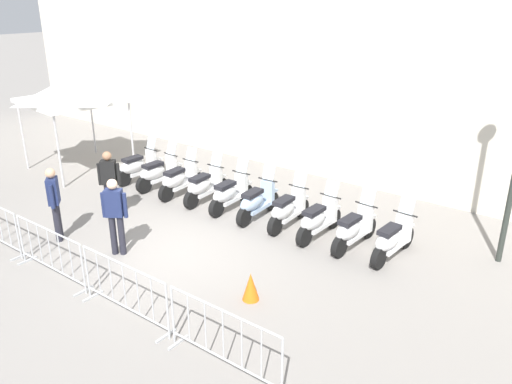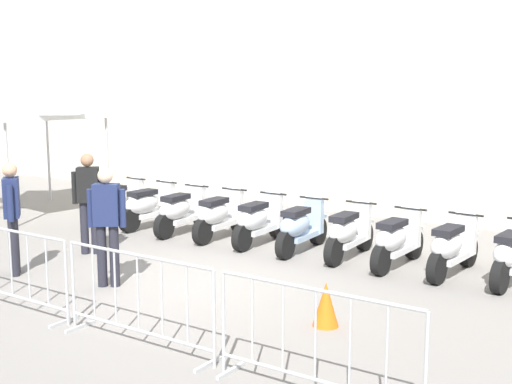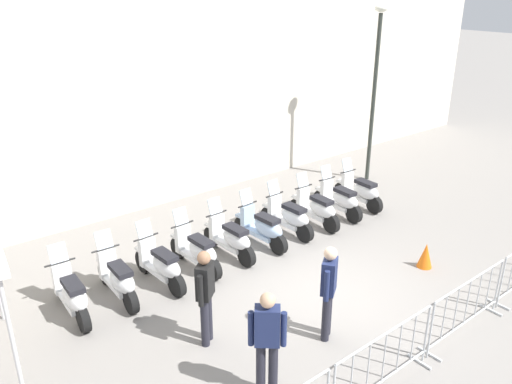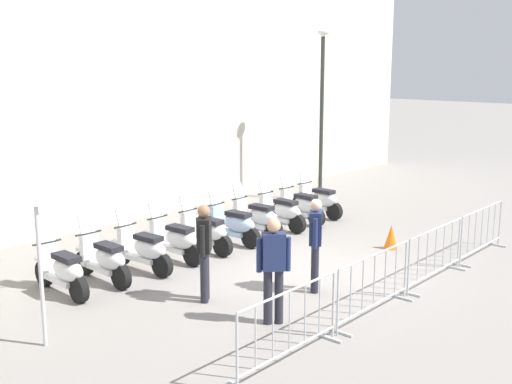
{
  "view_description": "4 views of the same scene",
  "coord_description": "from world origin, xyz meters",
  "px_view_note": "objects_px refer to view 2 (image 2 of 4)",
  "views": [
    {
      "loc": [
        8.39,
        -5.95,
        5.42
      ],
      "look_at": [
        0.32,
        2.32,
        0.83
      ],
      "focal_mm": 36.29,
      "sensor_mm": 36.0,
      "label": 1
    },
    {
      "loc": [
        7.17,
        -6.62,
        2.93
      ],
      "look_at": [
        -1.06,
        2.72,
        0.91
      ],
      "focal_mm": 47.84,
      "sensor_mm": 36.0,
      "label": 2
    },
    {
      "loc": [
        -5.55,
        -6.41,
        5.6
      ],
      "look_at": [
        0.09,
        2.73,
        1.28
      ],
      "focal_mm": 35.79,
      "sensor_mm": 36.0,
      "label": 3
    },
    {
      "loc": [
        -8.78,
        -8.34,
        4.04
      ],
      "look_at": [
        0.43,
        2.05,
        1.27
      ],
      "focal_mm": 43.86,
      "sensor_mm": 36.0,
      "label": 4
    }
  ],
  "objects_px": {
    "motorcycle_6": "(348,232)",
    "barrier_segment_3": "(315,344)",
    "motorcycle_2": "(181,211)",
    "barrier_segment_2": "(138,301)",
    "officer_by_barriers": "(107,220)",
    "motorcycle_8": "(452,247)",
    "motorcycle_3": "(219,215)",
    "motorcycle_7": "(396,240)",
    "motorcycle_4": "(258,221)",
    "officer_near_row_end": "(12,212)",
    "motorcycle_5": "(300,227)",
    "officer_mid_plaza": "(89,197)",
    "canopy_tent": "(27,101)",
    "motorcycle_0": "(118,201)",
    "motorcycle_1": "(149,206)",
    "barrier_segment_1": "(11,270)",
    "traffic_cone": "(326,304)"
  },
  "relations": [
    {
      "from": "motorcycle_6",
      "to": "barrier_segment_3",
      "type": "distance_m",
      "value": 5.17
    },
    {
      "from": "motorcycle_2",
      "to": "barrier_segment_2",
      "type": "xyz_separation_m",
      "value": [
        3.88,
        -4.2,
        0.07
      ]
    },
    {
      "from": "officer_by_barriers",
      "to": "motorcycle_6",
      "type": "bearing_deg",
      "value": 64.19
    },
    {
      "from": "motorcycle_8",
      "to": "motorcycle_6",
      "type": "bearing_deg",
      "value": -173.82
    },
    {
      "from": "motorcycle_3",
      "to": "motorcycle_7",
      "type": "xyz_separation_m",
      "value": [
        3.51,
        0.42,
        0.0
      ]
    },
    {
      "from": "barrier_segment_3",
      "to": "motorcycle_4",
      "type": "bearing_deg",
      "value": 136.12
    },
    {
      "from": "officer_near_row_end",
      "to": "motorcycle_5",
      "type": "bearing_deg",
      "value": 58.5
    },
    {
      "from": "officer_mid_plaza",
      "to": "canopy_tent",
      "type": "relative_size",
      "value": 0.59
    },
    {
      "from": "motorcycle_0",
      "to": "motorcycle_1",
      "type": "height_order",
      "value": "same"
    },
    {
      "from": "motorcycle_5",
      "to": "canopy_tent",
      "type": "bearing_deg",
      "value": -170.34
    },
    {
      "from": "barrier_segment_3",
      "to": "motorcycle_7",
      "type": "bearing_deg",
      "value": 111.03
    },
    {
      "from": "barrier_segment_1",
      "to": "traffic_cone",
      "type": "height_order",
      "value": "barrier_segment_1"
    },
    {
      "from": "barrier_segment_2",
      "to": "traffic_cone",
      "type": "bearing_deg",
      "value": 57.78
    },
    {
      "from": "motorcycle_6",
      "to": "officer_near_row_end",
      "type": "height_order",
      "value": "officer_near_row_end"
    },
    {
      "from": "motorcycle_8",
      "to": "canopy_tent",
      "type": "distance_m",
      "value": 9.69
    },
    {
      "from": "barrier_segment_1",
      "to": "canopy_tent",
      "type": "relative_size",
      "value": 0.74
    },
    {
      "from": "motorcycle_0",
      "to": "motorcycle_8",
      "type": "distance_m",
      "value": 7.08
    },
    {
      "from": "motorcycle_3",
      "to": "motorcycle_6",
      "type": "xyz_separation_m",
      "value": [
        2.63,
        0.37,
        0.0
      ]
    },
    {
      "from": "motorcycle_3",
      "to": "barrier_segment_2",
      "type": "bearing_deg",
      "value": -55.38
    },
    {
      "from": "barrier_segment_1",
      "to": "canopy_tent",
      "type": "xyz_separation_m",
      "value": [
        -5.75,
        3.7,
        1.99
      ]
    },
    {
      "from": "motorcycle_7",
      "to": "canopy_tent",
      "type": "height_order",
      "value": "canopy_tent"
    },
    {
      "from": "motorcycle_7",
      "to": "officer_mid_plaza",
      "type": "xyz_separation_m",
      "value": [
        -4.41,
        -2.68,
        0.53
      ]
    },
    {
      "from": "barrier_segment_1",
      "to": "barrier_segment_3",
      "type": "distance_m",
      "value": 4.49
    },
    {
      "from": "barrier_segment_2",
      "to": "traffic_cone",
      "type": "relative_size",
      "value": 3.9
    },
    {
      "from": "motorcycle_4",
      "to": "officer_near_row_end",
      "type": "height_order",
      "value": "officer_near_row_end"
    },
    {
      "from": "barrier_segment_3",
      "to": "motorcycle_6",
      "type": "bearing_deg",
      "value": 120.37
    },
    {
      "from": "officer_near_row_end",
      "to": "traffic_cone",
      "type": "xyz_separation_m",
      "value": [
        4.89,
        1.32,
        -0.71
      ]
    },
    {
      "from": "traffic_cone",
      "to": "motorcycle_0",
      "type": "bearing_deg",
      "value": 162.66
    },
    {
      "from": "motorcycle_6",
      "to": "officer_by_barriers",
      "type": "distance_m",
      "value": 4.01
    },
    {
      "from": "motorcycle_6",
      "to": "barrier_segment_2",
      "type": "distance_m",
      "value": 4.75
    },
    {
      "from": "motorcycle_0",
      "to": "officer_near_row_end",
      "type": "relative_size",
      "value": 1.0
    },
    {
      "from": "motorcycle_4",
      "to": "barrier_segment_3",
      "type": "distance_m",
      "value": 6.05
    },
    {
      "from": "motorcycle_2",
      "to": "motorcycle_7",
      "type": "distance_m",
      "value": 4.42
    },
    {
      "from": "officer_by_barriers",
      "to": "motorcycle_7",
      "type": "bearing_deg",
      "value": 54.27
    },
    {
      "from": "motorcycle_3",
      "to": "officer_by_barriers",
      "type": "distance_m",
      "value": 3.37
    },
    {
      "from": "motorcycle_0",
      "to": "motorcycle_1",
      "type": "xyz_separation_m",
      "value": [
        0.88,
        0.1,
        0.0
      ]
    },
    {
      "from": "motorcycle_6",
      "to": "officer_near_row_end",
      "type": "xyz_separation_m",
      "value": [
        -3.31,
        -4.16,
        0.53
      ]
    },
    {
      "from": "motorcycle_1",
      "to": "barrier_segment_3",
      "type": "height_order",
      "value": "motorcycle_1"
    },
    {
      "from": "motorcycle_7",
      "to": "barrier_segment_1",
      "type": "bearing_deg",
      "value": -118.28
    },
    {
      "from": "motorcycle_6",
      "to": "motorcycle_1",
      "type": "bearing_deg",
      "value": -172.19
    },
    {
      "from": "motorcycle_3",
      "to": "barrier_segment_3",
      "type": "height_order",
      "value": "motorcycle_3"
    },
    {
      "from": "motorcycle_8",
      "to": "barrier_segment_3",
      "type": "relative_size",
      "value": 0.8
    },
    {
      "from": "barrier_segment_3",
      "to": "officer_by_barriers",
      "type": "distance_m",
      "value": 4.45
    },
    {
      "from": "motorcycle_5",
      "to": "barrier_segment_3",
      "type": "xyz_separation_m",
      "value": [
        3.48,
        -4.29,
        0.07
      ]
    },
    {
      "from": "traffic_cone",
      "to": "motorcycle_7",
      "type": "bearing_deg",
      "value": 103.63
    },
    {
      "from": "motorcycle_4",
      "to": "officer_mid_plaza",
      "type": "distance_m",
      "value": 3.01
    },
    {
      "from": "motorcycle_6",
      "to": "traffic_cone",
      "type": "relative_size",
      "value": 3.13
    },
    {
      "from": "motorcycle_6",
      "to": "officer_mid_plaza",
      "type": "xyz_separation_m",
      "value": [
        -3.53,
        -2.63,
        0.53
      ]
    },
    {
      "from": "officer_mid_plaza",
      "to": "officer_by_barriers",
      "type": "height_order",
      "value": "same"
    },
    {
      "from": "motorcycle_6",
      "to": "barrier_segment_1",
      "type": "xyz_separation_m",
      "value": [
        -1.84,
        -5.02,
        0.07
      ]
    }
  ]
}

